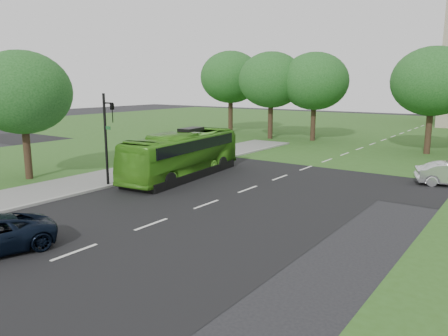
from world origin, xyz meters
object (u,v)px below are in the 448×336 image
object	(u,v)px
tree_park_f	(231,77)
tree_side_near	(22,93)
tree_park_a	(271,80)
bus	(183,155)
traffic_light	(107,133)
tree_park_b	(315,81)
tree_park_c	(433,81)

from	to	relation	value
tree_park_f	tree_side_near	bearing A→B (deg)	-80.69
tree_park_a	bus	bearing A→B (deg)	-75.90
tree_park_a	traffic_light	xyz separation A→B (m)	(3.65, -26.07, -3.23)
tree_park_a	tree_park_b	xyz separation A→B (m)	(4.64, 1.17, -0.15)
tree_park_a	traffic_light	world-z (taller)	tree_park_a
tree_park_b	tree_side_near	size ratio (longest dim) A/B	1.15
tree_side_near	tree_park_a	bearing A→B (deg)	84.89
tree_park_b	tree_side_near	xyz separation A→B (m)	(-7.11, -28.80, -0.78)
tree_park_c	tree_park_b	bearing A→B (deg)	168.02
tree_side_near	bus	world-z (taller)	tree_side_near
tree_park_c	tree_park_f	world-z (taller)	tree_park_f
tree_park_b	tree_park_a	bearing A→B (deg)	-165.86
tree_park_f	traffic_light	xyz separation A→B (m)	(11.14, -29.03, -3.61)
tree_park_a	tree_park_b	world-z (taller)	tree_park_a
tree_park_c	tree_side_near	size ratio (longest dim) A/B	1.13
tree_park_f	tree_side_near	size ratio (longest dim) A/B	1.23
tree_park_f	traffic_light	size ratio (longest dim) A/B	1.81
tree_park_b	tree_park_f	distance (m)	12.27
tree_park_b	bus	distance (m)	22.98
tree_park_f	tree_side_near	world-z (taller)	tree_park_f
tree_park_f	bus	world-z (taller)	tree_park_f
tree_park_f	tree_side_near	xyz separation A→B (m)	(5.02, -30.59, -1.31)
tree_park_c	tree_park_f	xyz separation A→B (m)	(-24.19, 4.35, 0.58)
tree_park_b	tree_park_c	bearing A→B (deg)	-11.98
tree_park_c	bus	distance (m)	23.41
tree_park_a	bus	distance (m)	22.51
tree_side_near	bus	distance (m)	10.87
tree_park_b	tree_park_f	bearing A→B (deg)	171.59
tree_park_a	tree_side_near	world-z (taller)	tree_park_a
tree_park_a	tree_park_c	bearing A→B (deg)	-4.76
tree_park_b	bus	bearing A→B (deg)	-88.21
traffic_light	tree_park_f	bearing A→B (deg)	119.35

